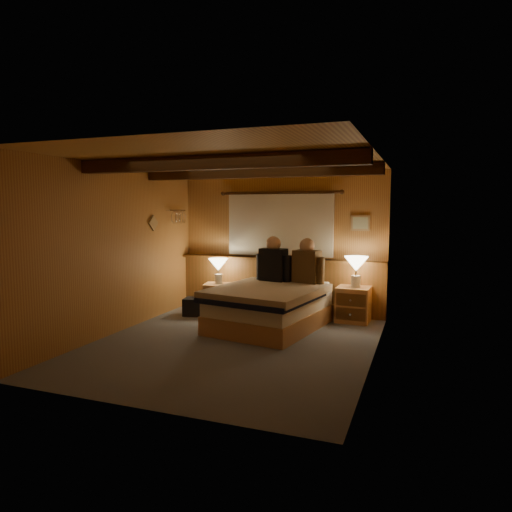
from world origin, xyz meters
The scene contains 19 objects.
floor centered at (0.00, 0.00, 0.00)m, with size 4.20×4.20×0.00m, color #555B64.
ceiling centered at (0.00, 0.00, 2.40)m, with size 4.20×4.20×0.00m, color gold.
wall_back centered at (0.00, 2.10, 1.20)m, with size 3.60×3.60×0.00m, color #B78441.
wall_left centered at (-1.80, 0.00, 1.20)m, with size 4.20×4.20×0.00m, color #B78441.
wall_right centered at (1.80, 0.00, 1.20)m, with size 4.20×4.20×0.00m, color #B78441.
wall_front centered at (0.00, -2.10, 1.20)m, with size 3.60×3.60×0.00m, color #B78441.
wainscot centered at (0.00, 2.04, 0.49)m, with size 3.60×0.23×0.94m.
curtain_window centered at (0.00, 2.03, 1.52)m, with size 2.18×0.09×1.11m.
ceiling_beams centered at (0.00, 0.15, 2.31)m, with size 3.60×1.65×0.16m.
coat_rail centered at (-1.72, 1.58, 1.67)m, with size 0.05×0.55×0.24m.
framed_print centered at (1.35, 2.08, 1.55)m, with size 0.30×0.04×0.25m.
bed centered at (0.19, 0.93, 0.32)m, with size 1.70×2.04×0.62m.
nightstand_left centered at (-1.00, 1.65, 0.24)m, with size 0.52×0.48×0.49m.
nightstand_right centered at (1.31, 1.75, 0.28)m, with size 0.52×0.47×0.56m.
lamp_left centered at (-0.98, 1.64, 0.80)m, with size 0.34×0.34×0.44m.
lamp_right centered at (1.35, 1.73, 0.90)m, with size 0.37×0.37×0.49m.
person_left centered at (0.06, 1.51, 0.92)m, with size 0.60×0.31×0.74m.
person_right centered at (0.61, 1.51, 0.91)m, with size 0.58×0.33×0.73m.
duffel_bag centered at (-1.17, 1.28, 0.15)m, with size 0.53×0.37×0.35m.
Camera 1 is at (2.32, -5.42, 1.79)m, focal length 32.00 mm.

